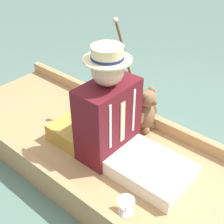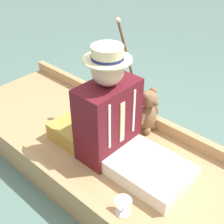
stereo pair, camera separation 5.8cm
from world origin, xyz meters
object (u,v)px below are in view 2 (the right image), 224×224
(seated_person, at_px, (117,124))
(walking_cane, at_px, (130,67))
(wine_glass, at_px, (123,204))
(teddy_bear, at_px, (148,112))

(seated_person, height_order, walking_cane, walking_cane)
(wine_glass, bearing_deg, teddy_bear, -152.49)
(wine_glass, bearing_deg, walking_cane, -141.78)
(teddy_bear, relative_size, walking_cane, 0.45)
(teddy_bear, xyz_separation_m, walking_cane, (-0.01, -0.21, 0.32))
(seated_person, bearing_deg, wine_glass, 54.50)
(seated_person, distance_m, teddy_bear, 0.43)
(seated_person, bearing_deg, teddy_bear, -167.32)
(wine_glass, bearing_deg, seated_person, -133.91)
(seated_person, distance_m, walking_cane, 0.53)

